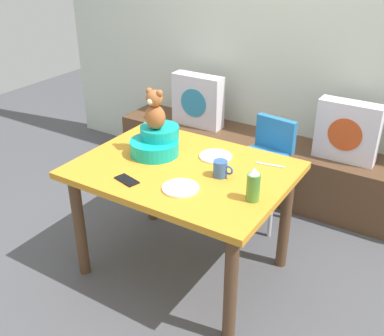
# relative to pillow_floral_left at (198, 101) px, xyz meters

# --- Properties ---
(ground_plane) EXTENTS (8.00, 8.00, 0.00)m
(ground_plane) POSITION_rel_pillow_floral_left_xyz_m (0.62, -1.19, -0.68)
(ground_plane) COLOR #4C4C51
(back_wall) EXTENTS (4.40, 0.10, 2.60)m
(back_wall) POSITION_rel_pillow_floral_left_xyz_m (0.62, 0.29, 0.62)
(back_wall) COLOR silver
(back_wall) RESTS_ON ground_plane
(window_bench) EXTENTS (2.60, 0.44, 0.46)m
(window_bench) POSITION_rel_pillow_floral_left_xyz_m (0.62, 0.02, -0.45)
(window_bench) COLOR brown
(window_bench) RESTS_ON ground_plane
(pillow_floral_left) EXTENTS (0.44, 0.15, 0.44)m
(pillow_floral_left) POSITION_rel_pillow_floral_left_xyz_m (0.00, 0.00, 0.00)
(pillow_floral_left) COLOR silver
(pillow_floral_left) RESTS_ON window_bench
(pillow_floral_right) EXTENTS (0.44, 0.15, 0.44)m
(pillow_floral_right) POSITION_rel_pillow_floral_left_xyz_m (1.26, 0.00, 0.00)
(pillow_floral_right) COLOR silver
(pillow_floral_right) RESTS_ON window_bench
(dining_table) EXTENTS (1.22, 0.92, 0.74)m
(dining_table) POSITION_rel_pillow_floral_left_xyz_m (0.62, -1.19, -0.05)
(dining_table) COLOR orange
(dining_table) RESTS_ON ground_plane
(highchair) EXTENTS (0.35, 0.48, 0.79)m
(highchair) POSITION_rel_pillow_floral_left_xyz_m (0.81, -0.42, -0.16)
(highchair) COLOR #2672B2
(highchair) RESTS_ON ground_plane
(infant_seat_teal) EXTENTS (0.30, 0.33, 0.16)m
(infant_seat_teal) POSITION_rel_pillow_floral_left_xyz_m (0.38, -1.11, 0.13)
(infant_seat_teal) COLOR #10A79F
(infant_seat_teal) RESTS_ON dining_table
(teddy_bear) EXTENTS (0.13, 0.12, 0.25)m
(teddy_bear) POSITION_rel_pillow_floral_left_xyz_m (0.38, -1.11, 0.34)
(teddy_bear) COLOR #9E5A30
(teddy_bear) RESTS_ON infant_seat_teal
(ketchup_bottle) EXTENTS (0.07, 0.07, 0.18)m
(ketchup_bottle) POSITION_rel_pillow_floral_left_xyz_m (1.12, -1.31, 0.15)
(ketchup_bottle) COLOR #4C8C33
(ketchup_bottle) RESTS_ON dining_table
(coffee_mug) EXTENTS (0.12, 0.08, 0.09)m
(coffee_mug) POSITION_rel_pillow_floral_left_xyz_m (0.86, -1.17, 0.11)
(coffee_mug) COLOR #335999
(coffee_mug) RESTS_ON dining_table
(dinner_plate_near) EXTENTS (0.20, 0.20, 0.01)m
(dinner_plate_near) POSITION_rel_pillow_floral_left_xyz_m (0.75, -1.41, 0.07)
(dinner_plate_near) COLOR white
(dinner_plate_near) RESTS_ON dining_table
(dinner_plate_far) EXTENTS (0.20, 0.20, 0.01)m
(dinner_plate_far) POSITION_rel_pillow_floral_left_xyz_m (0.72, -0.97, 0.07)
(dinner_plate_far) COLOR white
(dinner_plate_far) RESTS_ON dining_table
(cell_phone) EXTENTS (0.16, 0.10, 0.01)m
(cell_phone) POSITION_rel_pillow_floral_left_xyz_m (0.45, -1.49, 0.06)
(cell_phone) COLOR black
(cell_phone) RESTS_ON dining_table
(table_fork) EXTENTS (0.17, 0.05, 0.01)m
(table_fork) POSITION_rel_pillow_floral_left_xyz_m (1.04, -0.90, 0.06)
(table_fork) COLOR silver
(table_fork) RESTS_ON dining_table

